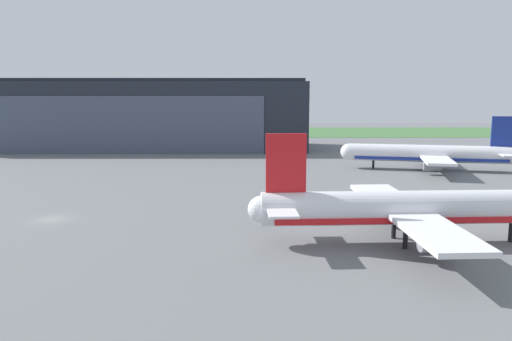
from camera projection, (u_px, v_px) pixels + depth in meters
name	position (u px, v px, depth m)	size (l,w,h in m)	color
ground_plane	(52.00, 219.00, 71.87)	(440.00, 440.00, 0.00)	slate
grass_field_strip	(189.00, 132.00, 225.44)	(440.00, 56.00, 0.08)	#42713D
maintenance_hangar	(133.00, 115.00, 160.36)	(108.58, 31.19, 22.11)	#232833
airliner_far_right	(429.00, 154.00, 116.27)	(39.25, 31.06, 12.55)	white
airliner_near_left	(413.00, 209.00, 59.98)	(39.51, 32.89, 13.24)	silver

